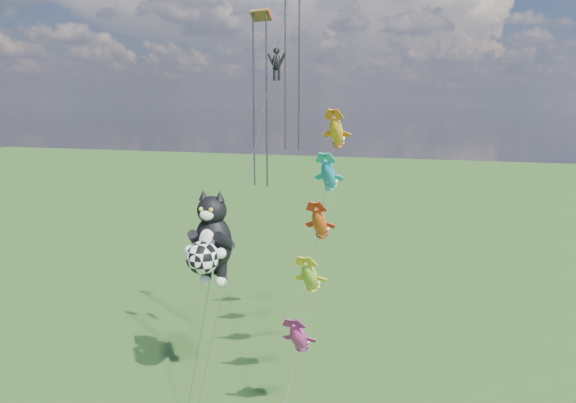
% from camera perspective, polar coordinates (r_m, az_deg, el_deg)
% --- Properties ---
extents(cat_kite_rig, '(2.31, 4.07, 11.52)m').
position_cam_1_polar(cat_kite_rig, '(29.31, -7.91, -4.02)').
color(cat_kite_rig, brown).
rests_on(cat_kite_rig, ground).
extents(fish_windsock_rig, '(1.30, 15.96, 16.94)m').
position_cam_1_polar(fish_windsock_rig, '(30.40, 3.22, -2.23)').
color(fish_windsock_rig, brown).
rests_on(fish_windsock_rig, ground).
extents(parafoil_rig, '(2.26, 17.47, 23.11)m').
position_cam_1_polar(parafoil_rig, '(27.48, -1.32, 13.97)').
color(parafoil_rig, brown).
rests_on(parafoil_rig, ground).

